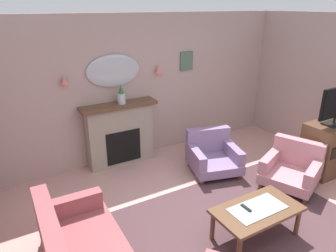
{
  "coord_description": "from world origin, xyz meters",
  "views": [
    {
      "loc": [
        -2.47,
        -2.17,
        2.78
      ],
      "look_at": [
        -0.23,
        1.7,
        1.01
      ],
      "focal_mm": 33.01,
      "sensor_mm": 36.0,
      "label": 1
    }
  ],
  "objects_px": {
    "fireplace": "(120,135)",
    "armchair_by_coffee_table": "(292,167)",
    "mantel_vase_left": "(121,96)",
    "framed_picture": "(186,61)",
    "wall_mirror": "(114,71)",
    "wall_sconce_right": "(158,69)",
    "coffee_table": "(257,212)",
    "armchair_near_fireplace": "(212,154)",
    "wall_sconce_left": "(64,80)",
    "tv_remote": "(246,208)",
    "tv_cabinet": "(327,148)"
  },
  "relations": [
    {
      "from": "fireplace",
      "to": "armchair_by_coffee_table",
      "type": "relative_size",
      "value": 1.28
    },
    {
      "from": "mantel_vase_left",
      "to": "framed_picture",
      "type": "bearing_deg",
      "value": 7.08
    },
    {
      "from": "mantel_vase_left",
      "to": "wall_mirror",
      "type": "bearing_deg",
      "value": 106.39
    },
    {
      "from": "wall_sconce_right",
      "to": "armchair_by_coffee_table",
      "type": "bearing_deg",
      "value": -59.33
    },
    {
      "from": "coffee_table",
      "to": "armchair_near_fireplace",
      "type": "relative_size",
      "value": 1.1
    },
    {
      "from": "fireplace",
      "to": "armchair_near_fireplace",
      "type": "height_order",
      "value": "fireplace"
    },
    {
      "from": "armchair_by_coffee_table",
      "to": "armchair_near_fireplace",
      "type": "height_order",
      "value": "same"
    },
    {
      "from": "wall_mirror",
      "to": "wall_sconce_left",
      "type": "height_order",
      "value": "wall_mirror"
    },
    {
      "from": "fireplace",
      "to": "wall_sconce_right",
      "type": "relative_size",
      "value": 9.71
    },
    {
      "from": "wall_mirror",
      "to": "tv_remote",
      "type": "relative_size",
      "value": 6.0
    },
    {
      "from": "wall_mirror",
      "to": "armchair_by_coffee_table",
      "type": "relative_size",
      "value": 0.9
    },
    {
      "from": "coffee_table",
      "to": "tv_remote",
      "type": "relative_size",
      "value": 6.88
    },
    {
      "from": "armchair_near_fireplace",
      "to": "wall_sconce_right",
      "type": "bearing_deg",
      "value": 110.97
    },
    {
      "from": "wall_mirror",
      "to": "coffee_table",
      "type": "height_order",
      "value": "wall_mirror"
    },
    {
      "from": "tv_remote",
      "to": "armchair_near_fireplace",
      "type": "height_order",
      "value": "armchair_near_fireplace"
    },
    {
      "from": "fireplace",
      "to": "wall_mirror",
      "type": "xyz_separation_m",
      "value": [
        -0.0,
        0.14,
        1.14
      ]
    },
    {
      "from": "wall_mirror",
      "to": "tv_cabinet",
      "type": "distance_m",
      "value": 3.94
    },
    {
      "from": "mantel_vase_left",
      "to": "armchair_near_fireplace",
      "type": "distance_m",
      "value": 1.9
    },
    {
      "from": "framed_picture",
      "to": "armchair_near_fireplace",
      "type": "height_order",
      "value": "framed_picture"
    },
    {
      "from": "mantel_vase_left",
      "to": "wall_mirror",
      "type": "distance_m",
      "value": 0.44
    },
    {
      "from": "mantel_vase_left",
      "to": "coffee_table",
      "type": "xyz_separation_m",
      "value": [
        0.65,
        -2.69,
        -0.92
      ]
    },
    {
      "from": "framed_picture",
      "to": "coffee_table",
      "type": "relative_size",
      "value": 0.33
    },
    {
      "from": "wall_mirror",
      "to": "wall_sconce_right",
      "type": "height_order",
      "value": "wall_mirror"
    },
    {
      "from": "fireplace",
      "to": "mantel_vase_left",
      "type": "xyz_separation_m",
      "value": [
        0.05,
        -0.03,
        0.73
      ]
    },
    {
      "from": "fireplace",
      "to": "armchair_near_fireplace",
      "type": "bearing_deg",
      "value": -39.35
    },
    {
      "from": "framed_picture",
      "to": "tv_cabinet",
      "type": "relative_size",
      "value": 0.4
    },
    {
      "from": "wall_sconce_right",
      "to": "coffee_table",
      "type": "relative_size",
      "value": 0.13
    },
    {
      "from": "framed_picture",
      "to": "tv_cabinet",
      "type": "height_order",
      "value": "framed_picture"
    },
    {
      "from": "armchair_near_fireplace",
      "to": "tv_cabinet",
      "type": "bearing_deg",
      "value": -31.37
    },
    {
      "from": "armchair_by_coffee_table",
      "to": "wall_sconce_left",
      "type": "bearing_deg",
      "value": 143.99
    },
    {
      "from": "armchair_by_coffee_table",
      "to": "tv_cabinet",
      "type": "bearing_deg",
      "value": -0.81
    },
    {
      "from": "wall_sconce_right",
      "to": "tv_remote",
      "type": "distance_m",
      "value": 3.01
    },
    {
      "from": "armchair_near_fireplace",
      "to": "tv_cabinet",
      "type": "relative_size",
      "value": 1.11
    },
    {
      "from": "framed_picture",
      "to": "armchair_by_coffee_table",
      "type": "distance_m",
      "value": 2.73
    },
    {
      "from": "framed_picture",
      "to": "tv_remote",
      "type": "xyz_separation_m",
      "value": [
        -0.93,
        -2.8,
        -1.3
      ]
    },
    {
      "from": "fireplace",
      "to": "mantel_vase_left",
      "type": "bearing_deg",
      "value": -29.53
    },
    {
      "from": "armchair_by_coffee_table",
      "to": "armchair_near_fireplace",
      "type": "distance_m",
      "value": 1.33
    },
    {
      "from": "wall_mirror",
      "to": "wall_sconce_right",
      "type": "bearing_deg",
      "value": -3.37
    },
    {
      "from": "armchair_near_fireplace",
      "to": "wall_sconce_left",
      "type": "bearing_deg",
      "value": 151.75
    },
    {
      "from": "wall_mirror",
      "to": "tv_cabinet",
      "type": "bearing_deg",
      "value": -36.8
    },
    {
      "from": "mantel_vase_left",
      "to": "wall_mirror",
      "type": "height_order",
      "value": "wall_mirror"
    },
    {
      "from": "wall_mirror",
      "to": "armchair_near_fireplace",
      "type": "relative_size",
      "value": 0.96
    },
    {
      "from": "framed_picture",
      "to": "tv_cabinet",
      "type": "bearing_deg",
      "value": -56.49
    },
    {
      "from": "fireplace",
      "to": "wall_mirror",
      "type": "relative_size",
      "value": 1.42
    },
    {
      "from": "mantel_vase_left",
      "to": "framed_picture",
      "type": "relative_size",
      "value": 0.95
    },
    {
      "from": "coffee_table",
      "to": "tv_remote",
      "type": "xyz_separation_m",
      "value": [
        -0.13,
        0.06,
        0.07
      ]
    },
    {
      "from": "tv_remote",
      "to": "armchair_by_coffee_table",
      "type": "xyz_separation_m",
      "value": [
        1.57,
        0.57,
        -0.15
      ]
    },
    {
      "from": "mantel_vase_left",
      "to": "armchair_by_coffee_table",
      "type": "bearing_deg",
      "value": -44.5
    },
    {
      "from": "mantel_vase_left",
      "to": "armchair_near_fireplace",
      "type": "relative_size",
      "value": 0.34
    },
    {
      "from": "mantel_vase_left",
      "to": "tv_cabinet",
      "type": "distance_m",
      "value": 3.69
    }
  ]
}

